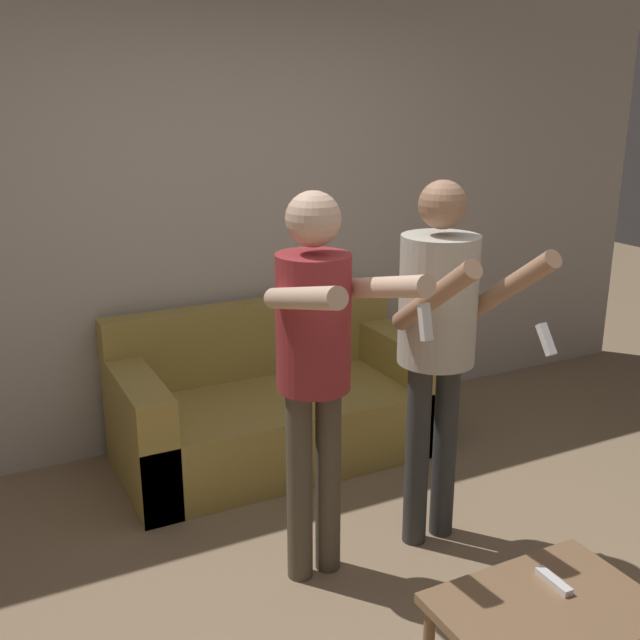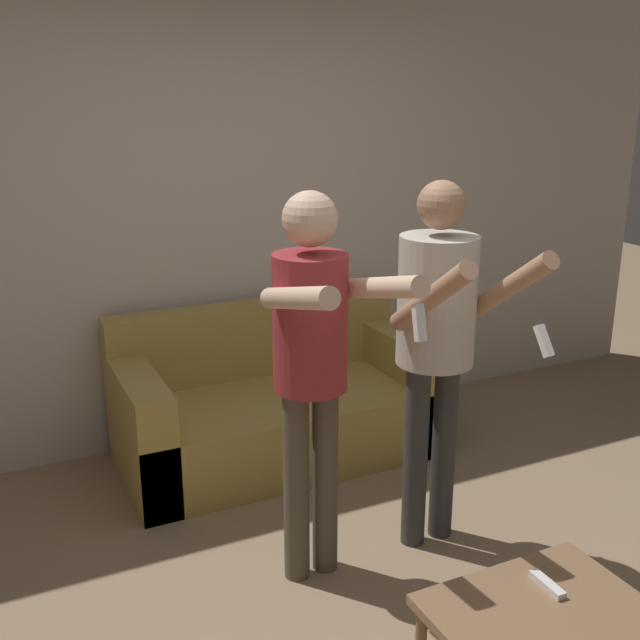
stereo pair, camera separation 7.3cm
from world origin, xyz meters
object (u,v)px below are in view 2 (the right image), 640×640
at_px(couch, 276,408).
at_px(person_standing_right, 438,326).
at_px(coffee_table, 539,621).
at_px(remote_on_table, 547,584).
at_px(person_standing_left, 313,349).

bearing_deg(couch, person_standing_right, -75.15).
height_order(couch, person_standing_right, person_standing_right).
xyz_separation_m(couch, person_standing_right, (0.30, -1.13, 0.77)).
height_order(coffee_table, remote_on_table, remote_on_table).
bearing_deg(person_standing_left, couch, 75.22).
distance_m(couch, coffee_table, 2.15).
bearing_deg(couch, remote_on_table, -86.24).
bearing_deg(remote_on_table, person_standing_left, 114.97).
relative_size(couch, person_standing_left, 1.07).
bearing_deg(couch, person_standing_left, -104.78).
distance_m(couch, person_standing_right, 1.41).
distance_m(coffee_table, remote_on_table, 0.13).
relative_size(couch, remote_on_table, 11.80).
height_order(couch, person_standing_left, person_standing_left).
xyz_separation_m(person_standing_right, remote_on_table, (-0.16, -0.94, -0.63)).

